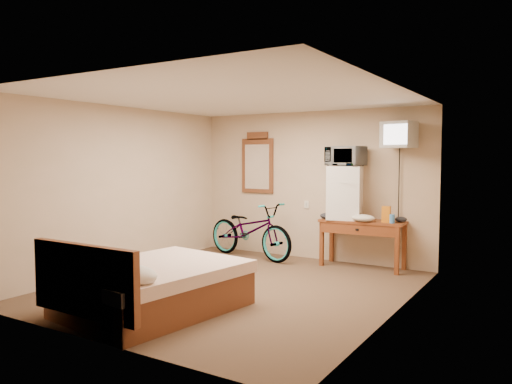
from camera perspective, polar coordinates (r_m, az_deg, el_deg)
room at (r=6.53m, az=-2.31°, el=-0.22°), size 4.60×4.64×2.50m
desk at (r=7.93m, az=11.99°, el=-4.09°), size 1.32×0.56×0.75m
mini_fridge at (r=8.01m, az=10.14°, el=-0.07°), size 0.60×0.59×0.84m
microwave at (r=7.99m, az=10.19°, el=4.05°), size 0.61×0.46×0.31m
snack_bag at (r=7.74m, az=14.66°, el=-2.48°), size 0.12×0.07×0.25m
blue_cup at (r=7.68m, az=15.29°, el=-2.97°), size 0.08×0.08×0.13m
cloth_cream at (r=7.77m, az=12.17°, el=-2.93°), size 0.35×0.27×0.11m
cloth_dark_a at (r=7.99m, az=8.24°, el=-2.72°), size 0.27×0.20×0.10m
cloth_dark_b at (r=7.85m, az=16.23°, el=-3.02°), size 0.18×0.15×0.08m
crt_television at (r=7.72m, az=16.03°, el=6.29°), size 0.51×0.60×0.39m
wall_mirror at (r=9.00m, az=0.17°, el=3.29°), size 0.64×0.04×1.09m
bicycle at (r=8.58m, az=-0.68°, el=-4.36°), size 1.92×0.98×0.96m
bed at (r=5.76m, az=-12.11°, el=-10.48°), size 1.68×2.08×0.90m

